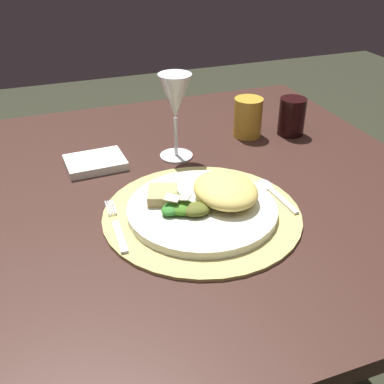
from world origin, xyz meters
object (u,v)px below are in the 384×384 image
Objects in this scene: napkin at (95,163)px; dark_tumbler at (292,117)px; wine_glass at (175,100)px; amber_tumbler at (248,117)px; spoon at (271,190)px; dinner_plate at (202,209)px; dining_table at (152,255)px; fork at (117,228)px.

dark_tumbler reaches higher than napkin.
wine_glass is 1.99× the size of amber_tumbler.
dinner_plate is at bearing -170.56° from spoon.
napkin is (-0.08, 0.13, 0.16)m from dining_table.
napkin is 1.36× the size of dark_tumbler.
dining_table is 0.21m from dinner_plate.
fork is 1.77× the size of dark_tumbler.
dinner_plate is 2.01× the size of spoon.
dark_tumbler is at bearing 4.19° from wine_glass.
spoon is 0.37m from napkin.
wine_glass reaches higher than dining_table.
spoon is at bearing 4.09° from fork.
napkin is at bearing 142.15° from spoon.
dining_table is 12.40× the size of amber_tumbler.
amber_tumbler is (0.37, 0.28, 0.04)m from fork.
fork is 0.32m from wine_glass.
wine_glass is at bearing -5.16° from napkin.
dining_table is at bearing 119.41° from dinner_plate.
napkin is at bearing 174.84° from wine_glass.
wine_glass is at bearing -165.87° from amber_tumbler.
dinner_plate reaches higher than fork.
amber_tumbler is (0.19, 0.05, -0.08)m from wine_glass.
dark_tumbler is (0.39, 0.14, 0.20)m from dining_table.
dining_table is 0.39m from amber_tumbler.
napkin reaches higher than spoon.
dark_tumbler reaches higher than dining_table.
wine_glass is (0.18, 0.23, 0.12)m from fork.
amber_tumbler is at bearing 5.15° from napkin.
wine_glass reaches higher than napkin.
wine_glass is at bearing 82.33° from dinner_plate.
fork is (-0.15, 0.00, -0.00)m from dinner_plate.
napkin is at bearing 119.49° from dining_table.
wine_glass is 0.21m from amber_tumbler.
fork is (-0.08, -0.11, 0.16)m from dining_table.
wine_glass reaches higher than dinner_plate.
dinner_plate is 0.26m from wine_glass.
wine_glass reaches higher than dark_tumbler.
napkin is 0.37m from amber_tumbler.
dinner_plate reaches higher than spoon.
dinner_plate is at bearing -1.31° from fork.
fork is at bearing -91.93° from napkin.
wine_glass is (0.10, 0.12, 0.28)m from dining_table.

